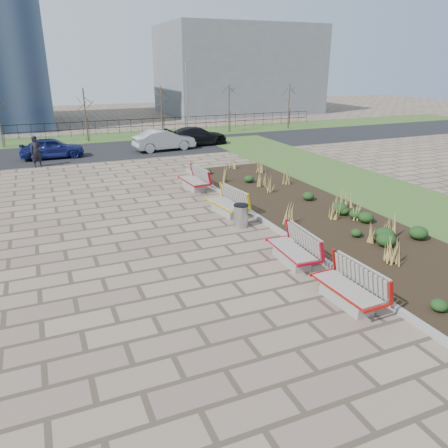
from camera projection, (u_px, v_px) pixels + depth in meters
name	position (u px, v px, depth m)	size (l,w,h in m)	color
ground	(216.00, 302.00, 11.21)	(120.00, 120.00, 0.00)	#7D6C56
planting_bed	(312.00, 212.00, 17.81)	(4.50, 18.00, 0.10)	black
planting_curb	(261.00, 219.00, 16.95)	(0.16, 18.00, 0.15)	gray
grass_verge_near	(401.00, 199.00, 19.57)	(5.00, 38.00, 0.04)	#33511E
grass_verge_far	(86.00, 139.00, 35.36)	(80.00, 5.00, 0.04)	#33511E
road	(96.00, 152.00, 30.19)	(80.00, 7.00, 0.02)	black
bench_a	(347.00, 286.00, 10.96)	(0.90, 2.10, 1.00)	#B4110C
bench_b	(292.00, 248.00, 13.24)	(0.90, 2.10, 1.00)	red
bench_c	(226.00, 202.00, 17.58)	(0.90, 2.10, 1.00)	yellow
bench_d	(193.00, 179.00, 21.06)	(0.90, 2.10, 1.00)	#B00B17
litter_bin	(241.00, 216.00, 16.22)	(0.53, 0.53, 0.85)	#B2B2B7
pedestrian	(36.00, 152.00, 25.46)	(0.67, 0.44, 1.83)	black
car_blue	(52.00, 148.00, 27.85)	(1.56, 3.88, 1.32)	navy
car_silver	(164.00, 140.00, 30.41)	(1.49, 4.27, 1.41)	gray
car_black	(197.00, 136.00, 32.30)	(1.88, 4.63, 1.34)	black
tree_c	(86.00, 115.00, 33.37)	(1.40, 1.40, 4.00)	#4C3D2D
tree_d	(162.00, 112.00, 35.58)	(1.40, 1.40, 4.00)	#4C3D2D
tree_e	(229.00, 109.00, 37.79)	(1.40, 1.40, 4.00)	#4C3D2D
tree_f	(289.00, 106.00, 40.00)	(1.40, 1.40, 4.00)	#4C3D2D
lamp_east	(187.00, 99.00, 35.54)	(0.24, 0.60, 6.00)	gray
railing_fence	(83.00, 128.00, 36.44)	(44.00, 0.10, 1.20)	black
building_grey	(238.00, 70.00, 53.08)	(18.00, 12.00, 10.00)	slate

